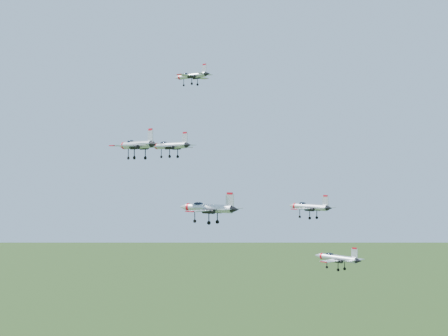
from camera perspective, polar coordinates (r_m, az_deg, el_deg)
The scene contains 6 objects.
jet_lead at distance 149.72m, azimuth -3.01°, elevation 8.43°, with size 11.36×9.45×3.04m.
jet_left_high at distance 131.88m, azimuth -4.97°, elevation 2.07°, with size 12.65×10.62×3.39m.
jet_right_high at distance 117.11m, azimuth -8.03°, elevation 2.12°, with size 12.95×11.04×3.54m.
jet_left_low at distance 124.62m, azimuth 7.78°, elevation -3.52°, with size 11.38×9.70×3.10m.
jet_right_low at distance 112.25m, azimuth -1.52°, elevation -3.66°, with size 13.72×11.35×3.67m.
jet_trail at distance 114.07m, azimuth 10.28°, elevation -8.08°, with size 10.31×8.74×2.79m.
Camera 1 is at (70.79, -103.73, 120.33)m, focal length 50.00 mm.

